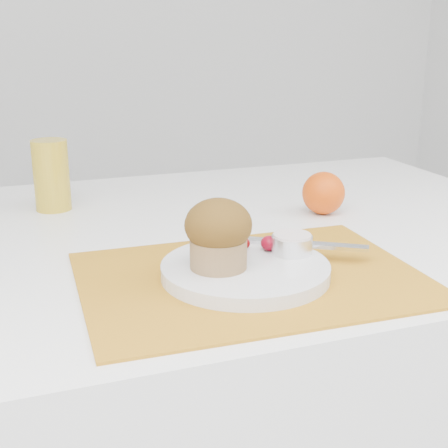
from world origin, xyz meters
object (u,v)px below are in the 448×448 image
object	(u,v)px
table	(207,429)
muffin	(218,233)
plate	(245,270)
juice_glass	(51,175)
orange	(323,193)

from	to	relation	value
table	muffin	bearing A→B (deg)	-103.60
plate	juice_glass	size ratio (longest dim) A/B	1.74
table	juice_glass	distance (m)	0.53
juice_glass	muffin	bearing A→B (deg)	-68.39
plate	muffin	size ratio (longest dim) A/B	2.43
orange	muffin	distance (m)	0.35
table	plate	size ratio (longest dim) A/B	5.58
juice_glass	plate	bearing A→B (deg)	-64.17
orange	juice_glass	bearing A→B (deg)	156.99
juice_glass	muffin	distance (m)	0.44
table	plate	bearing A→B (deg)	-94.22
table	muffin	distance (m)	0.49
plate	muffin	world-z (taller)	muffin
table	muffin	size ratio (longest dim) A/B	13.59
table	muffin	world-z (taller)	muffin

